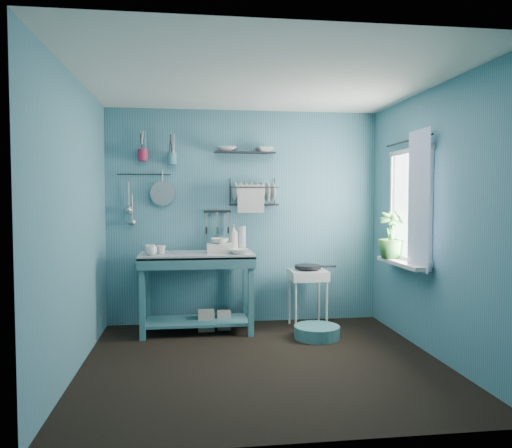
{
  "coord_description": "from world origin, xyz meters",
  "views": [
    {
      "loc": [
        -0.64,
        -4.36,
        1.48
      ],
      "look_at": [
        0.05,
        0.85,
        1.2
      ],
      "focal_mm": 35.0,
      "sensor_mm": 36.0,
      "label": 1
    }
  ],
  "objects": [
    {
      "name": "hotplate_stand",
      "position": [
        0.68,
        1.14,
        0.33
      ],
      "size": [
        0.47,
        0.47,
        0.66
      ],
      "primitive_type": "cube",
      "rotation": [
        0.0,
        0.0,
        0.16
      ],
      "color": "silver",
      "rests_on": "floor"
    },
    {
      "name": "upper_shelf",
      "position": [
        -0.01,
        1.4,
        2.0
      ],
      "size": [
        0.71,
        0.24,
        0.01
      ],
      "primitive_type": "cube",
      "rotation": [
        0.0,
        0.0,
        0.08
      ],
      "color": "black",
      "rests_on": "wall_back"
    },
    {
      "name": "counter_bowl",
      "position": [
        -0.12,
        0.96,
        0.9
      ],
      "size": [
        0.22,
        0.22,
        0.05
      ],
      "primitive_type": "imported",
      "color": "silver",
      "rests_on": "work_counter"
    },
    {
      "name": "mug_right",
      "position": [
        -1.07,
        1.11,
        0.92
      ],
      "size": [
        0.17,
        0.17,
        0.1
      ],
      "primitive_type": "imported",
      "rotation": [
        0.0,
        0.0,
        1.05
      ],
      "color": "silver",
      "rests_on": "work_counter"
    },
    {
      "name": "shelf_bowl_right",
      "position": [
        0.22,
        1.4,
        2.06
      ],
      "size": [
        0.25,
        0.25,
        0.05
      ],
      "primitive_type": "imported",
      "rotation": [
        0.0,
        0.0,
        0.15
      ],
      "color": "silver",
      "rests_on": "upper_shelf"
    },
    {
      "name": "wall_right",
      "position": [
        1.6,
        0.0,
        1.25
      ],
      "size": [
        0.0,
        3.0,
        3.0
      ],
      "primitive_type": "plane",
      "rotation": [
        1.57,
        0.0,
        -1.57
      ],
      "color": "#3D6E7D",
      "rests_on": "ground"
    },
    {
      "name": "hook_rail",
      "position": [
        -1.16,
        1.47,
        1.74
      ],
      "size": [
        0.6,
        0.01,
        0.01
      ],
      "primitive_type": "cylinder",
      "rotation": [
        0.0,
        1.57,
        0.0
      ],
      "color": "black",
      "rests_on": "wall_back"
    },
    {
      "name": "curtain",
      "position": [
        1.52,
        0.15,
        1.45
      ],
      "size": [
        0.0,
        1.35,
        1.35
      ],
      "primitive_type": "plane",
      "rotation": [
        1.57,
        0.0,
        1.57
      ],
      "color": "white",
      "rests_on": "wall_right"
    },
    {
      "name": "ladle_outer",
      "position": [
        -1.33,
        1.46,
        1.51
      ],
      "size": [
        0.01,
        0.01,
        0.3
      ],
      "primitive_type": "cylinder",
      "color": "#94979C",
      "rests_on": "wall_back"
    },
    {
      "name": "ladle_inner",
      "position": [
        -1.29,
        1.46,
        1.37
      ],
      "size": [
        0.01,
        0.01,
        0.3
      ],
      "primitive_type": "cylinder",
      "color": "#94979C",
      "rests_on": "wall_back"
    },
    {
      "name": "utensil_cup_teal",
      "position": [
        -0.84,
        1.42,
        1.92
      ],
      "size": [
        0.11,
        0.11,
        0.13
      ],
      "primitive_type": "cylinder",
      "color": "teal",
      "rests_on": "wall_back"
    },
    {
      "name": "work_counter",
      "position": [
        -0.57,
        1.11,
        0.44
      ],
      "size": [
        1.33,
        0.83,
        0.87
      ],
      "primitive_type": "cube",
      "rotation": [
        0.0,
        0.0,
        -0.19
      ],
      "color": "#366971",
      "rests_on": "floor"
    },
    {
      "name": "utensil_cup_magenta",
      "position": [
        -1.17,
        1.42,
        1.96
      ],
      "size": [
        0.11,
        0.11,
        0.13
      ],
      "primitive_type": "cylinder",
      "color": "maroon",
      "rests_on": "wall_back"
    },
    {
      "name": "windowsill",
      "position": [
        1.5,
        0.45,
        0.81
      ],
      "size": [
        0.16,
        0.95,
        0.04
      ],
      "primitive_type": "cube",
      "color": "silver",
      "rests_on": "wall_right"
    },
    {
      "name": "floor",
      "position": [
        0.0,
        0.0,
        0.0
      ],
      "size": [
        3.2,
        3.2,
        0.0
      ],
      "primitive_type": "plane",
      "color": "black",
      "rests_on": "ground"
    },
    {
      "name": "mug_mid",
      "position": [
        -0.95,
        1.05,
        0.92
      ],
      "size": [
        0.14,
        0.14,
        0.09
      ],
      "primitive_type": "imported",
      "rotation": [
        0.0,
        0.0,
        0.52
      ],
      "color": "silver",
      "rests_on": "work_counter"
    },
    {
      "name": "knife_strip",
      "position": [
        -0.33,
        1.47,
        1.32
      ],
      "size": [
        0.32,
        0.06,
        0.03
      ],
      "primitive_type": "cube",
      "rotation": [
        0.0,
        0.0,
        0.13
      ],
      "color": "black",
      "rests_on": "wall_back"
    },
    {
      "name": "ceiling",
      "position": [
        0.0,
        0.0,
        2.5
      ],
      "size": [
        3.2,
        3.2,
        0.0
      ],
      "primitive_type": "plane",
      "rotation": [
        3.14,
        0.0,
        0.0
      ],
      "color": "silver",
      "rests_on": "ground"
    },
    {
      "name": "colander",
      "position": [
        -0.95,
        1.45,
        1.53
      ],
      "size": [
        0.28,
        0.03,
        0.28
      ],
      "primitive_type": "cylinder",
      "rotation": [
        1.54,
        0.0,
        0.0
      ],
      "color": "#94979C",
      "rests_on": "wall_back"
    },
    {
      "name": "dish_rack",
      "position": [
        0.09,
        1.37,
        1.55
      ],
      "size": [
        0.55,
        0.24,
        0.32
      ],
      "primitive_type": "cube",
      "rotation": [
        0.0,
        0.0,
        0.01
      ],
      "color": "black",
      "rests_on": "wall_back"
    },
    {
      "name": "wall_front",
      "position": [
        0.0,
        -1.5,
        1.25
      ],
      "size": [
        3.2,
        0.0,
        3.2
      ],
      "primitive_type": "plane",
      "rotation": [
        -1.57,
        0.0,
        0.0
      ],
      "color": "#3D6E7D",
      "rests_on": "ground"
    },
    {
      "name": "storage_tin_large",
      "position": [
        -0.47,
        1.16,
        0.11
      ],
      "size": [
        0.18,
        0.18,
        0.22
      ],
      "primitive_type": "cube",
      "color": "gray",
      "rests_on": "floor"
    },
    {
      "name": "soap_bottle",
      "position": [
        -0.15,
        1.31,
        1.02
      ],
      "size": [
        0.11,
        0.12,
        0.3
      ],
      "primitive_type": "imported",
      "color": "beige",
      "rests_on": "work_counter"
    },
    {
      "name": "water_bottle",
      "position": [
        -0.05,
        1.33,
        1.01
      ],
      "size": [
        0.09,
        0.09,
        0.28
      ],
      "primitive_type": "cylinder",
      "color": "#A6AEB9",
      "rests_on": "work_counter"
    },
    {
      "name": "storage_tin_small",
      "position": [
        -0.27,
        1.19,
        0.1
      ],
      "size": [
        0.15,
        0.15,
        0.2
      ],
      "primitive_type": "cube",
      "color": "gray",
      "rests_on": "floor"
    },
    {
      "name": "potted_plant",
      "position": [
        1.49,
        0.71,
        1.08
      ],
      "size": [
        0.33,
        0.33,
        0.5
      ],
      "primitive_type": "imported",
      "rotation": [
        0.0,
        0.0,
        -0.21
      ],
      "color": "#2F6A2A",
      "rests_on": "windowsill"
    },
    {
      "name": "frying_pan",
      "position": [
        0.68,
        1.14,
        0.7
      ],
      "size": [
        0.3,
        0.3,
        0.03
      ],
      "primitive_type": "cylinder",
      "color": "black",
      "rests_on": "hotplate_stand"
    },
    {
      "name": "mug_left",
      "position": [
        -1.05,
        0.95,
        0.92
      ],
      "size": [
        0.12,
        0.12,
        0.1
      ],
      "primitive_type": "imported",
      "color": "silver",
      "rests_on": "work_counter"
    },
    {
      "name": "window_glass",
      "position": [
        1.59,
        0.45,
        1.4
      ],
      "size": [
        0.0,
        1.1,
        1.1
      ],
      "primitive_type": "plane",
      "rotation": [
        1.57,
        0.0,
        1.57
      ],
      "color": "white",
      "rests_on": "wall_right"
    },
    {
      "name": "floor_basin",
      "position": [
        0.68,
        0.69,
        0.07
      ],
      "size": [
        0.48,
        0.48,
        0.13
      ],
      "primitive_type": "cylinder",
      "color": "teal",
      "rests_on": "floor"
    },
    {
      "name": "wash_tub",
      "position": [
        -0.32,
        1.09,
        0.92
      ],
      "size": [
        0.28,
        0.22,
        0.1
      ],
      "primitive_type": "cube",
      "color": "beige",
      "rests_on": "work_counter"
    },
    {
      "name": "tub_bowl",
      "position": [
        -0.32,
        1.09,
        1.0
      ],
      "size": [
        0.19,
        0.19,
        0.06
      ],
      "primitive_type": "imported",
      "color": "silver",
      "rests_on": "wash_tub"
    },
    {
      "name": "shelf_bowl_left",
      "position": [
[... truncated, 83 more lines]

